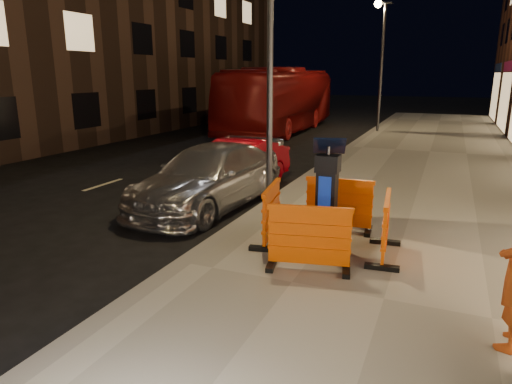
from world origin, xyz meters
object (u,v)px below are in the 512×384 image
at_px(barrier_back, 339,205).
at_px(barrier_bldgside, 386,227).
at_px(parking_kiosk, 327,197).
at_px(car_red, 237,189).
at_px(barrier_front, 309,238).
at_px(barrier_kerbside, 271,213).
at_px(car_silver, 210,206).
at_px(bus_doubledecker, 281,131).

relative_size(barrier_back, barrier_bldgside, 1.00).
distance_m(parking_kiosk, car_red, 4.97).
relative_size(barrier_front, car_red, 0.32).
distance_m(barrier_bldgside, car_red, 5.59).
height_order(barrier_back, barrier_kerbside, same).
height_order(barrier_back, car_silver, barrier_back).
xyz_separation_m(barrier_back, barrier_kerbside, (-0.95, -0.95, 0.00)).
height_order(barrier_bldgside, bus_doubledecker, bus_doubledecker).
distance_m(barrier_front, barrier_back, 1.90).
xyz_separation_m(parking_kiosk, car_silver, (-3.17, 1.86, -1.02)).
bearing_deg(car_silver, bus_doubledecker, 107.53).
bearing_deg(car_red, bus_doubledecker, 109.28).
bearing_deg(car_red, barrier_front, -49.26).
distance_m(parking_kiosk, barrier_front, 1.02).
height_order(barrier_front, barrier_kerbside, same).
height_order(car_silver, car_red, car_silver).
bearing_deg(car_silver, barrier_bldgside, -19.95).
relative_size(barrier_front, barrier_kerbside, 1.00).
bearing_deg(bus_doubledecker, barrier_kerbside, -73.04).
bearing_deg(parking_kiosk, barrier_kerbside, 172.84).
distance_m(parking_kiosk, bus_doubledecker, 16.91).
distance_m(parking_kiosk, car_silver, 3.81).
distance_m(barrier_back, barrier_bldgside, 1.34).
bearing_deg(barrier_bldgside, car_silver, 60.57).
distance_m(barrier_front, barrier_bldgside, 1.34).
distance_m(barrier_back, car_red, 4.26).
xyz_separation_m(parking_kiosk, barrier_back, (0.00, 0.95, -0.38)).
bearing_deg(car_silver, barrier_back, -11.66).
bearing_deg(barrier_kerbside, car_silver, 40.93).
relative_size(parking_kiosk, barrier_front, 1.40).
bearing_deg(barrier_front, barrier_back, 77.84).
height_order(parking_kiosk, barrier_front, parking_kiosk).
bearing_deg(car_red, parking_kiosk, -42.67).
bearing_deg(barrier_bldgside, car_red, 44.63).
xyz_separation_m(barrier_front, barrier_back, (0.00, 1.90, 0.00)).
height_order(parking_kiosk, car_silver, parking_kiosk).
relative_size(barrier_front, bus_doubledecker, 0.11).
bearing_deg(barrier_bldgside, barrier_back, 39.84).
xyz_separation_m(barrier_back, car_red, (-3.29, 2.63, -0.63)).
xyz_separation_m(barrier_kerbside, bus_doubledecker, (-5.45, 15.62, -0.63)).
distance_m(barrier_front, car_red, 5.64).
distance_m(car_red, bus_doubledecker, 12.43).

